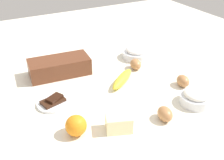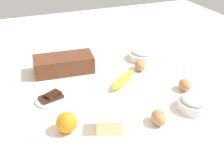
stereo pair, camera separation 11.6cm
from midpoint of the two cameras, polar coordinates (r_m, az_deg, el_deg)
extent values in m
cube|color=silver|center=(1.19, -2.80, -2.16)|extent=(2.40, 2.40, 0.02)
cube|color=brown|center=(1.31, -13.57, 2.69)|extent=(0.29, 0.15, 0.08)
cube|color=black|center=(1.30, -13.59, 2.84)|extent=(0.28, 0.14, 0.07)
cylinder|color=white|center=(1.11, 14.41, -4.12)|extent=(0.12, 0.12, 0.04)
torus|color=white|center=(1.10, 14.51, -3.45)|extent=(0.12, 0.12, 0.01)
ellipsoid|color=white|center=(1.09, 14.59, -2.93)|extent=(0.10, 0.10, 0.04)
cylinder|color=white|center=(1.44, 2.87, 5.35)|extent=(0.15, 0.15, 0.04)
torus|color=white|center=(1.44, 2.88, 5.90)|extent=(0.15, 0.15, 0.01)
ellipsoid|color=white|center=(1.43, 2.90, 6.39)|extent=(0.11, 0.11, 0.04)
ellipsoid|color=yellow|center=(1.21, -0.55, 0.15)|extent=(0.18, 0.15, 0.04)
sphere|color=orange|center=(0.94, -11.21, -9.57)|extent=(0.07, 0.07, 0.07)
cube|color=#F4EDB2|center=(0.94, -2.11, -9.14)|extent=(0.11, 0.09, 0.06)
ellipsoid|color=#B27849|center=(1.00, 7.86, -7.24)|extent=(0.06, 0.08, 0.05)
ellipsoid|color=#B27849|center=(1.21, 12.14, -0.26)|extent=(0.06, 0.08, 0.05)
ellipsoid|color=#B57B4A|center=(1.32, 2.52, 3.29)|extent=(0.06, 0.08, 0.05)
cylinder|color=white|center=(1.12, -15.30, -4.84)|extent=(0.13, 0.13, 0.01)
cube|color=#381E11|center=(1.11, -15.37, -4.37)|extent=(0.10, 0.08, 0.01)
cube|color=black|center=(1.10, -15.00, -3.86)|extent=(0.07, 0.06, 0.01)
camera|label=1|loc=(0.06, -92.86, -1.68)|focal=43.23mm
camera|label=2|loc=(0.06, 87.14, 1.68)|focal=43.23mm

